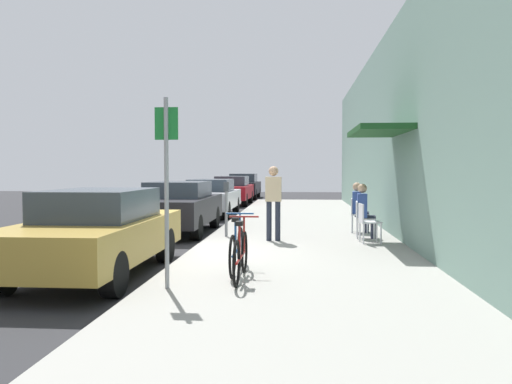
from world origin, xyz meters
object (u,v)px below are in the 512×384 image
object	(u,v)px
parked_car_4	(243,186)
seated_patron_2	(359,205)
cafe_chair_2	(357,213)
seated_patron_1	(365,209)
cafe_chair_1	(362,217)
parked_car_1	(178,206)
parked_car_2	(211,197)
bicycle_1	(241,255)
parked_car_3	(232,190)
cafe_chair_0	(367,220)
pedestrian_standing	(273,197)
parked_car_0	(97,231)
parking_meter	(226,205)
bicycle_0	(237,249)
street_sign	(167,177)

from	to	relation	value
parked_car_4	seated_patron_2	bearing A→B (deg)	-74.38
cafe_chair_2	seated_patron_2	distance (m)	0.20
seated_patron_1	cafe_chair_1	bearing A→B (deg)	175.64
parked_car_1	parked_car_2	distance (m)	5.31
parked_car_1	bicycle_1	xyz separation A→B (m)	(2.45, -6.39, -0.26)
bicycle_1	seated_patron_1	distance (m)	5.42
parked_car_3	cafe_chair_0	size ratio (longest dim) A/B	5.06
cafe_chair_2	seated_patron_2	world-z (taller)	seated_patron_2
parked_car_4	cafe_chair_1	bearing A→B (deg)	-75.47
parked_car_1	pedestrian_standing	distance (m)	3.51
parked_car_0	parked_car_1	bearing A→B (deg)	90.00
parked_car_3	seated_patron_1	size ratio (longest dim) A/B	3.41
parking_meter	bicycle_1	distance (m)	4.95
parked_car_1	seated_patron_1	world-z (taller)	same
parking_meter	cafe_chair_2	xyz separation A→B (m)	(3.25, 1.13, -0.26)
parked_car_4	seated_patron_1	distance (m)	19.13
parked_car_1	bicycle_1	distance (m)	6.84
seated_patron_1	parked_car_4	bearing A→B (deg)	104.70
parked_car_4	parked_car_1	bearing A→B (deg)	-90.00
parked_car_2	bicycle_0	size ratio (longest dim) A/B	2.57
parking_meter	cafe_chair_2	distance (m)	3.45
parked_car_2	seated_patron_1	distance (m)	8.40
parking_meter	cafe_chair_0	distance (m)	3.37
bicycle_1	seated_patron_2	bearing A→B (deg)	68.05
parked_car_0	parked_car_3	size ratio (longest dim) A/B	1.00
cafe_chair_1	bicycle_0	bearing A→B (deg)	-120.07
parking_meter	street_sign	xyz separation A→B (m)	(-0.05, -5.47, 0.75)
parked_car_0	seated_patron_1	size ratio (longest dim) A/B	3.41
parked_car_4	pedestrian_standing	world-z (taller)	pedestrian_standing
parking_meter	bicycle_1	bearing A→B (deg)	-79.55
cafe_chair_1	parked_car_1	bearing A→B (deg)	162.20
seated_patron_1	seated_patron_2	world-z (taller)	same
cafe_chair_2	parked_car_0	bearing A→B (deg)	-131.96
parked_car_0	bicycle_0	world-z (taller)	parked_car_0
cafe_chair_1	seated_patron_1	bearing A→B (deg)	-4.36
parked_car_4	bicycle_1	xyz separation A→B (m)	(2.45, -23.35, -0.28)
parked_car_2	cafe_chair_1	xyz separation A→B (m)	(4.80, -6.85, -0.10)
cafe_chair_1	pedestrian_standing	world-z (taller)	pedestrian_standing
cafe_chair_1	seated_patron_1	xyz separation A→B (m)	(0.06, -0.00, 0.19)
pedestrian_standing	parked_car_1	bearing A→B (deg)	141.27
cafe_chair_0	cafe_chair_2	world-z (taller)	same
seated_patron_1	pedestrian_standing	xyz separation A→B (m)	(-2.13, -0.64, 0.30)
bicycle_0	seated_patron_2	xyz separation A→B (m)	(2.54, 5.41, 0.34)
parked_car_3	street_sign	distance (m)	18.61
cafe_chair_1	cafe_chair_2	bearing A→B (deg)	89.98
parked_car_1	cafe_chair_2	world-z (taller)	parked_car_1
bicycle_0	parked_car_0	bearing A→B (deg)	177.88
parked_car_2	street_sign	size ratio (longest dim) A/B	1.69
bicycle_0	pedestrian_standing	world-z (taller)	pedestrian_standing
parked_car_3	pedestrian_standing	bearing A→B (deg)	-78.76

